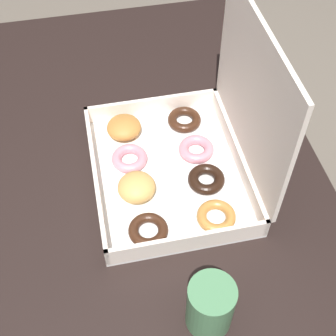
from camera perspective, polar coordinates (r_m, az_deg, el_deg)
The scene contains 4 objects.
ground_plane at distance 1.64m, azimuth -2.75°, elevation -15.97°, with size 8.00×8.00×0.00m, color #6B6054.
dining_table at distance 1.08m, azimuth -4.04°, elevation -2.58°, with size 1.09×0.76×0.76m.
donut_box at distance 0.91m, azimuth 2.17°, elevation 2.18°, with size 0.36×0.30×0.33m.
coffee_mug at distance 0.75m, azimuth 5.18°, elevation -16.35°, with size 0.07×0.07×0.11m.
Camera 1 is at (0.64, -0.06, 1.51)m, focal length 50.00 mm.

